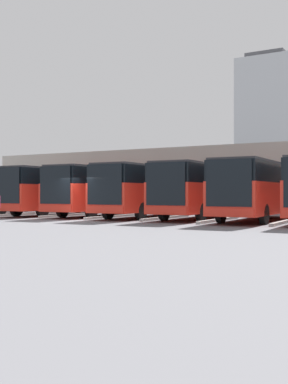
{
  "coord_description": "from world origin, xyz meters",
  "views": [
    {
      "loc": [
        -17.26,
        21.9,
        1.61
      ],
      "look_at": [
        -1.46,
        -5.66,
        1.67
      ],
      "focal_mm": 45.0,
      "sensor_mm": 36.0,
      "label": 1
    }
  ],
  "objects_px": {
    "bus_2": "(205,189)",
    "bus_6": "(23,190)",
    "bus_3": "(151,189)",
    "bus_4": "(106,189)",
    "bus_5": "(62,189)",
    "bus_1": "(260,188)"
  },
  "relations": [
    {
      "from": "bus_3",
      "to": "bus_4",
      "type": "distance_m",
      "value": 3.7
    },
    {
      "from": "bus_1",
      "to": "bus_6",
      "type": "bearing_deg",
      "value": -1.06
    },
    {
      "from": "bus_3",
      "to": "bus_5",
      "type": "bearing_deg",
      "value": 0.37
    },
    {
      "from": "bus_6",
      "to": "bus_3",
      "type": "bearing_deg",
      "value": -179.14
    },
    {
      "from": "bus_3",
      "to": "bus_4",
      "type": "height_order",
      "value": "same"
    },
    {
      "from": "bus_1",
      "to": "bus_4",
      "type": "height_order",
      "value": "same"
    },
    {
      "from": "bus_3",
      "to": "bus_5",
      "type": "xyz_separation_m",
      "value": [
        7.39,
        0.23,
        0.0
      ]
    },
    {
      "from": "bus_3",
      "to": "bus_5",
      "type": "height_order",
      "value": "same"
    },
    {
      "from": "bus_2",
      "to": "bus_6",
      "type": "xyz_separation_m",
      "value": [
        14.78,
        0.71,
        0.0
      ]
    },
    {
      "from": "bus_1",
      "to": "bus_3",
      "type": "relative_size",
      "value": 1.0
    },
    {
      "from": "bus_4",
      "to": "bus_6",
      "type": "xyz_separation_m",
      "value": [
        7.39,
        0.59,
        0.0
      ]
    },
    {
      "from": "bus_1",
      "to": "bus_2",
      "type": "bearing_deg",
      "value": -10.71
    },
    {
      "from": "bus_4",
      "to": "bus_6",
      "type": "relative_size",
      "value": 1.0
    },
    {
      "from": "bus_2",
      "to": "bus_6",
      "type": "distance_m",
      "value": 14.79
    },
    {
      "from": "bus_3",
      "to": "bus_6",
      "type": "xyz_separation_m",
      "value": [
        11.08,
        0.43,
        0.0
      ]
    },
    {
      "from": "bus_5",
      "to": "bus_6",
      "type": "height_order",
      "value": "same"
    },
    {
      "from": "bus_2",
      "to": "bus_5",
      "type": "xyz_separation_m",
      "value": [
        11.08,
        0.5,
        0.0
      ]
    },
    {
      "from": "bus_2",
      "to": "bus_6",
      "type": "height_order",
      "value": "same"
    },
    {
      "from": "bus_3",
      "to": "bus_4",
      "type": "xyz_separation_m",
      "value": [
        3.69,
        -0.16,
        0.0
      ]
    },
    {
      "from": "bus_4",
      "to": "bus_5",
      "type": "height_order",
      "value": "same"
    },
    {
      "from": "bus_3",
      "to": "bus_6",
      "type": "distance_m",
      "value": 11.09
    },
    {
      "from": "bus_2",
      "to": "bus_4",
      "type": "bearing_deg",
      "value": -0.46
    }
  ]
}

